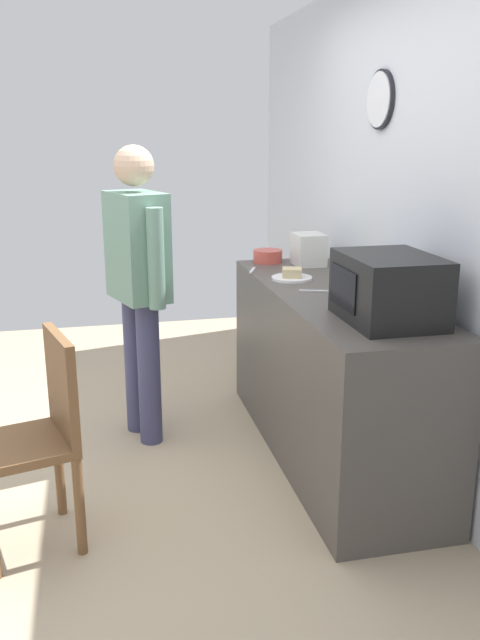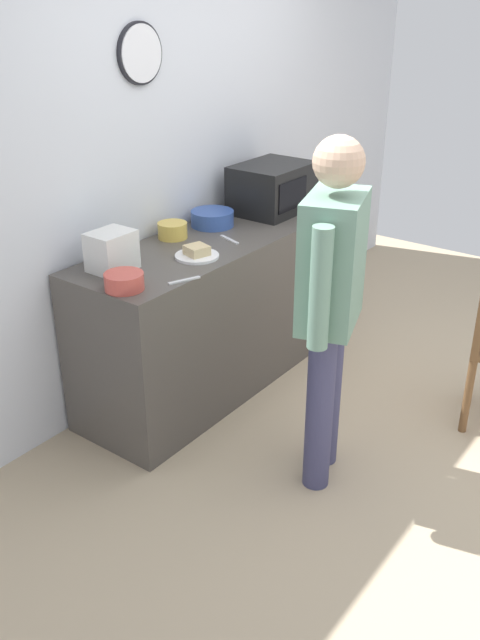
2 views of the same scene
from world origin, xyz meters
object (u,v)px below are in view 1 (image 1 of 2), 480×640
(microwave, at_px, (389,289))
(spoon_utensil, at_px, (315,291))
(mixing_bowl, at_px, (354,275))
(person_standing, at_px, (138,273))
(toaster, at_px, (309,249))
(wooden_chair, at_px, (40,431))
(cereal_bowl, at_px, (268,256))
(fork_utensil, at_px, (253,270))
(sandwich_plate, at_px, (292,276))
(salad_bowl, at_px, (369,287))

(microwave, relative_size, spoon_utensil, 2.94)
(mixing_bowl, height_order, person_standing, person_standing)
(toaster, distance_m, wooden_chair, 2.10)
(cereal_bowl, distance_m, fork_utensil, 0.29)
(cereal_bowl, distance_m, wooden_chair, 2.02)
(sandwich_plate, distance_m, toaster, 0.46)
(sandwich_plate, xyz_separation_m, toaster, (-0.39, 0.23, 0.08))
(salad_bowl, relative_size, wooden_chair, 0.27)
(microwave, xyz_separation_m, salad_bowl, (-0.47, 0.11, -0.10))
(sandwich_plate, bearing_deg, cereal_bowl, -179.85)
(microwave, distance_m, spoon_utensil, 0.65)
(mixing_bowl, relative_size, person_standing, 0.10)
(sandwich_plate, xyz_separation_m, cereal_bowl, (-0.53, -0.00, 0.02))
(fork_utensil, height_order, person_standing, person_standing)
(sandwich_plate, xyz_separation_m, mixing_bowl, (0.16, 0.31, 0.02))
(sandwich_plate, xyz_separation_m, spoon_utensil, (0.32, 0.03, -0.02))
(mixing_bowl, xyz_separation_m, spoon_utensil, (0.16, -0.28, -0.04))
(fork_utensil, height_order, spoon_utensil, same)
(spoon_utensil, height_order, person_standing, person_standing)
(sandwich_plate, relative_size, cereal_bowl, 1.25)
(toaster, relative_size, person_standing, 0.13)
(fork_utensil, distance_m, wooden_chair, 1.73)
(toaster, distance_m, person_standing, 1.13)
(mixing_bowl, bearing_deg, fork_utensil, -133.31)
(sandwich_plate, relative_size, mixing_bowl, 1.39)
(sandwich_plate, xyz_separation_m, person_standing, (-0.10, -0.87, 0.03))
(cereal_bowl, xyz_separation_m, toaster, (0.14, 0.23, 0.06))
(salad_bowl, bearing_deg, mixing_bowl, 172.32)
(person_standing, bearing_deg, microwave, 44.72)
(sandwich_plate, relative_size, wooden_chair, 0.25)
(salad_bowl, bearing_deg, fork_utensil, -150.20)
(microwave, distance_m, sandwich_plate, 0.96)
(spoon_utensil, bearing_deg, wooden_chair, -68.57)
(microwave, relative_size, mixing_bowl, 2.96)
(cereal_bowl, xyz_separation_m, spoon_utensil, (0.85, 0.03, -0.04))
(sandwich_plate, relative_size, person_standing, 0.14)
(mixing_bowl, bearing_deg, spoon_utensil, -60.20)
(wooden_chair, bearing_deg, mixing_bowl, 112.91)
(microwave, height_order, salad_bowl, microwave)
(cereal_bowl, distance_m, spoon_utensil, 0.86)
(person_standing, bearing_deg, wooden_chair, -27.53)
(salad_bowl, xyz_separation_m, person_standing, (-0.57, -1.14, 0.01))
(mixing_bowl, distance_m, toaster, 0.56)
(spoon_utensil, relative_size, person_standing, 0.10)
(mixing_bowl, height_order, fork_utensil, mixing_bowl)
(sandwich_plate, bearing_deg, fork_utensil, -150.74)
(microwave, bearing_deg, salad_bowl, 166.53)
(toaster, bearing_deg, mixing_bowl, 8.95)
(mixing_bowl, xyz_separation_m, wooden_chair, (0.71, -1.69, -0.45))
(toaster, bearing_deg, person_standing, -75.20)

